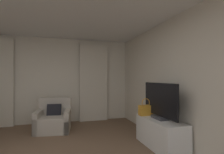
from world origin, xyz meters
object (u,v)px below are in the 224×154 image
(tv_flatscreen, at_px, (160,102))
(tv_console, at_px, (160,133))
(handbag_primary, at_px, (146,110))
(armchair, at_px, (54,120))

(tv_flatscreen, bearing_deg, tv_console, -90.00)
(tv_console, height_order, handbag_primary, handbag_primary)
(tv_flatscreen, height_order, handbag_primary, tv_flatscreen)
(tv_flatscreen, distance_m, handbag_primary, 0.46)
(armchair, height_order, tv_flatscreen, tv_flatscreen)
(armchair, xyz_separation_m, tv_flatscreen, (2.05, -1.77, 0.63))
(tv_console, distance_m, handbag_primary, 0.58)
(handbag_primary, bearing_deg, tv_flatscreen, -74.69)
(armchair, relative_size, tv_flatscreen, 0.84)
(armchair, height_order, handbag_primary, handbag_primary)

